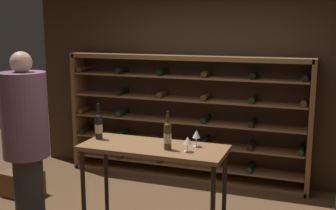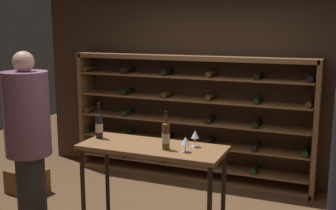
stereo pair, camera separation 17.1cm
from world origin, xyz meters
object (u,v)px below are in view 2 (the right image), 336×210
wine_bottle_amber_reserve (166,135)px  tasting_table (152,157)px  wine_crate (27,181)px  wine_glass_stemmed_left (185,141)px  wine_bottle_black_capsule (99,125)px  person_bystander_dark_jacket (28,133)px  wine_glass_stemmed_center (195,135)px  wine_rack (189,119)px

wine_bottle_amber_reserve → tasting_table: bearing=159.2°
tasting_table → wine_crate: 2.21m
wine_bottle_amber_reserve → wine_glass_stemmed_left: wine_bottle_amber_reserve is taller
wine_bottle_black_capsule → tasting_table: bearing=-4.2°
person_bystander_dark_jacket → wine_glass_stemmed_center: (1.72, 0.28, 0.09)m
tasting_table → wine_glass_stemmed_center: (0.39, 0.12, 0.23)m
wine_bottle_amber_reserve → wine_glass_stemmed_left: 0.20m
wine_rack → wine_bottle_black_capsule: size_ratio=9.37×
person_bystander_dark_jacket → wine_bottle_amber_reserve: bearing=63.6°
wine_glass_stemmed_left → wine_rack: bearing=108.8°
wine_rack → person_bystander_dark_jacket: person_bystander_dark_jacket is taller
wine_bottle_black_capsule → wine_glass_stemmed_left: 0.97m
wine_bottle_black_capsule → wine_glass_stemmed_left: wine_bottle_black_capsule is taller
wine_glass_stemmed_center → wine_glass_stemmed_left: 0.19m
wine_rack → wine_bottle_black_capsule: wine_rack is taller
wine_crate → person_bystander_dark_jacket: bearing=-45.7°
tasting_table → person_bystander_dark_jacket: (-1.34, -0.16, 0.14)m
wine_bottle_black_capsule → wine_glass_stemmed_center: bearing=4.1°
tasting_table → wine_glass_stemmed_left: (0.36, -0.07, 0.22)m
wine_glass_stemmed_left → wine_glass_stemmed_center: bearing=81.8°
wine_rack → tasting_table: bearing=-81.1°
person_bystander_dark_jacket → tasting_table: bearing=66.7°
tasting_table → wine_glass_stemmed_left: 0.42m
tasting_table → wine_bottle_black_capsule: 0.66m
wine_bottle_amber_reserve → wine_glass_stemmed_left: (0.19, -0.01, -0.03)m
wine_bottle_black_capsule → wine_glass_stemmed_left: bearing=-6.8°
wine_crate → wine_glass_stemmed_center: (2.41, -0.42, 0.96)m
tasting_table → person_bystander_dark_jacket: size_ratio=0.74×
person_bystander_dark_jacket → wine_bottle_black_capsule: 0.76m
wine_glass_stemmed_center → wine_glass_stemmed_left: size_ratio=1.13×
wine_crate → wine_glass_stemmed_center: size_ratio=3.04×
person_bystander_dark_jacket → wine_bottle_black_capsule: bearing=75.6°
wine_rack → wine_bottle_black_capsule: (-0.32, -1.77, 0.27)m
person_bystander_dark_jacket → wine_bottle_black_capsule: person_bystander_dark_jacket is taller
wine_rack → wine_bottle_amber_reserve: bearing=-76.5°
person_bystander_dark_jacket → wine_glass_stemmed_center: size_ratio=11.84×
wine_glass_stemmed_center → person_bystander_dark_jacket: bearing=-170.9°
wine_bottle_amber_reserve → wine_bottle_black_capsule: bearing=172.1°
tasting_table → wine_bottle_black_capsule: size_ratio=3.84×
person_bystander_dark_jacket → wine_glass_stemmed_left: (1.69, 0.09, 0.07)m
wine_crate → wine_bottle_black_capsule: 1.79m
wine_rack → wine_glass_stemmed_center: (0.67, -1.69, 0.25)m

